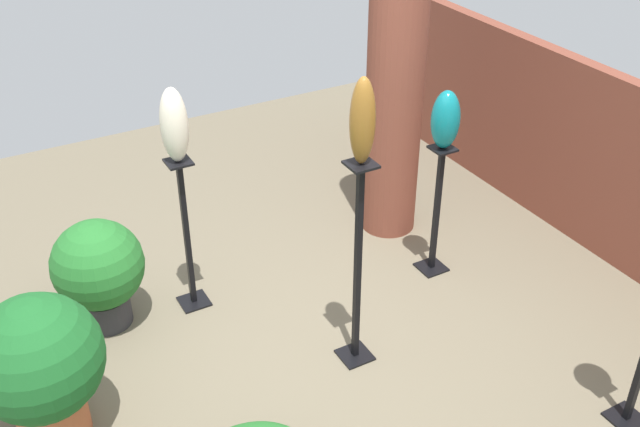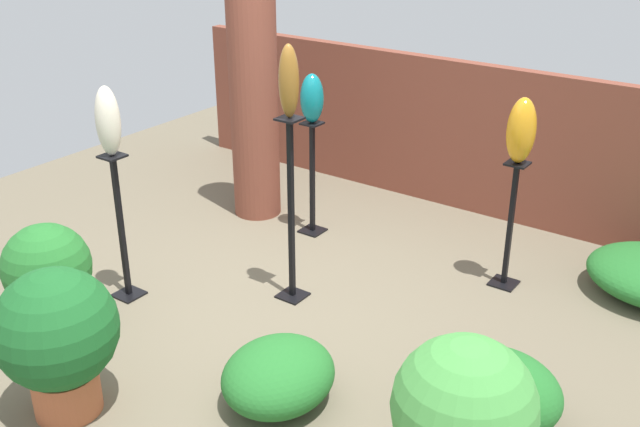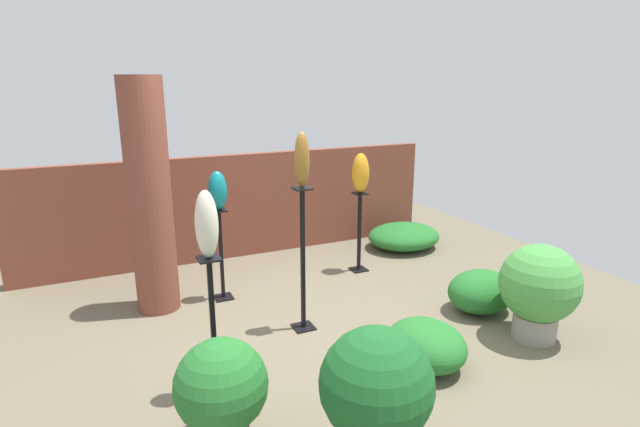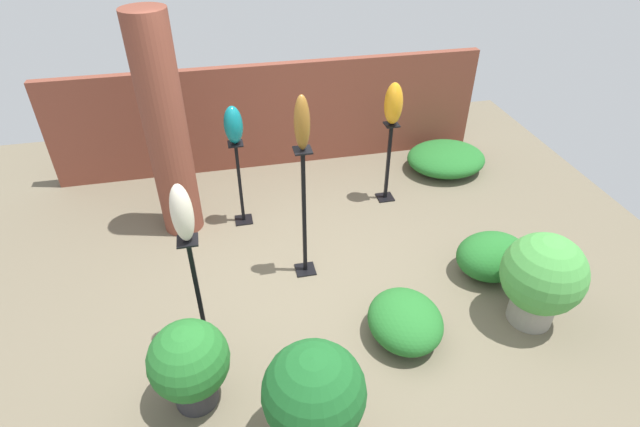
# 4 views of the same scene
# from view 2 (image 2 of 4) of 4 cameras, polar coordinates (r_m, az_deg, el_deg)

# --- Properties ---
(ground_plane) EXTENTS (8.00, 8.00, 0.00)m
(ground_plane) POSITION_cam_2_polar(r_m,az_deg,el_deg) (5.47, -4.24, -7.88)
(ground_plane) COLOR #6B604C
(brick_wall_back) EXTENTS (5.60, 0.12, 1.40)m
(brick_wall_back) POSITION_cam_2_polar(r_m,az_deg,el_deg) (7.20, 9.07, 6.17)
(brick_wall_back) COLOR brown
(brick_wall_back) RESTS_ON ground
(brick_pillar) EXTENTS (0.43, 0.43, 2.40)m
(brick_pillar) POSITION_cam_2_polar(r_m,az_deg,el_deg) (6.72, -5.09, 9.52)
(brick_pillar) COLOR brown
(brick_pillar) RESTS_ON ground
(pedestal_amber) EXTENTS (0.20, 0.20, 1.01)m
(pedestal_amber) POSITION_cam_2_polar(r_m,az_deg,el_deg) (5.84, 14.25, -1.31)
(pedestal_amber) COLOR black
(pedestal_amber) RESTS_ON ground
(pedestal_ivory) EXTENTS (0.20, 0.20, 1.13)m
(pedestal_ivory) POSITION_cam_2_polar(r_m,az_deg,el_deg) (5.67, -14.86, -1.53)
(pedestal_ivory) COLOR black
(pedestal_ivory) RESTS_ON ground
(pedestal_teal) EXTENTS (0.20, 0.20, 1.02)m
(pedestal_teal) POSITION_cam_2_polar(r_m,az_deg,el_deg) (6.52, -0.59, 2.29)
(pedestal_teal) COLOR black
(pedestal_teal) RESTS_ON ground
(pedestal_bronze) EXTENTS (0.20, 0.20, 1.41)m
(pedestal_bronze) POSITION_cam_2_polar(r_m,az_deg,el_deg) (5.41, -2.20, -0.38)
(pedestal_bronze) COLOR black
(pedestal_bronze) RESTS_ON ground
(art_vase_amber) EXTENTS (0.21, 0.23, 0.49)m
(art_vase_amber) POSITION_cam_2_polar(r_m,az_deg,el_deg) (5.55, 15.09, 6.12)
(art_vase_amber) COLOR orange
(art_vase_amber) RESTS_ON pedestal_amber
(art_vase_ivory) EXTENTS (0.16, 0.18, 0.49)m
(art_vase_ivory) POSITION_cam_2_polar(r_m,az_deg,el_deg) (5.36, -15.85, 6.79)
(art_vase_ivory) COLOR beige
(art_vase_ivory) RESTS_ON pedestal_ivory
(art_vase_teal) EXTENTS (0.20, 0.20, 0.42)m
(art_vase_teal) POSITION_cam_2_polar(r_m,az_deg,el_deg) (6.27, -0.62, 8.77)
(art_vase_teal) COLOR #0F727A
(art_vase_teal) RESTS_ON pedestal_teal
(art_vase_bronze) EXTENTS (0.14, 0.14, 0.50)m
(art_vase_bronze) POSITION_cam_2_polar(r_m,az_deg,el_deg) (5.07, -2.39, 10.03)
(art_vase_bronze) COLOR brown
(art_vase_bronze) RESTS_ON pedestal_bronze
(potted_plant_back_center) EXTENTS (0.61, 0.61, 0.78)m
(potted_plant_back_center) POSITION_cam_2_polar(r_m,az_deg,el_deg) (5.46, -20.06, -4.16)
(potted_plant_back_center) COLOR #2D2D33
(potted_plant_back_center) RESTS_ON ground
(potted_plant_near_pillar) EXTENTS (0.72, 0.72, 0.92)m
(potted_plant_near_pillar) POSITION_cam_2_polar(r_m,az_deg,el_deg) (3.85, 10.87, -14.74)
(potted_plant_near_pillar) COLOR gray
(potted_plant_near_pillar) RESTS_ON ground
(potted_plant_front_right) EXTENTS (0.71, 0.71, 0.93)m
(potted_plant_front_right) POSITION_cam_2_polar(r_m,az_deg,el_deg) (4.56, -19.39, -8.75)
(potted_plant_front_right) COLOR #B25B38
(potted_plant_front_right) RESTS_ON ground
(foliage_bed_east) EXTENTS (0.65, 0.73, 0.38)m
(foliage_bed_east) POSITION_cam_2_polar(r_m,az_deg,el_deg) (4.57, -3.18, -12.22)
(foliage_bed_east) COLOR #236B28
(foliage_bed_east) RESTS_ON ground
(foliage_bed_west) EXTENTS (0.73, 0.61, 0.44)m
(foliage_bed_west) POSITION_cam_2_polar(r_m,az_deg,el_deg) (4.52, 13.46, -12.95)
(foliage_bed_west) COLOR #236B28
(foliage_bed_west) RESTS_ON ground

